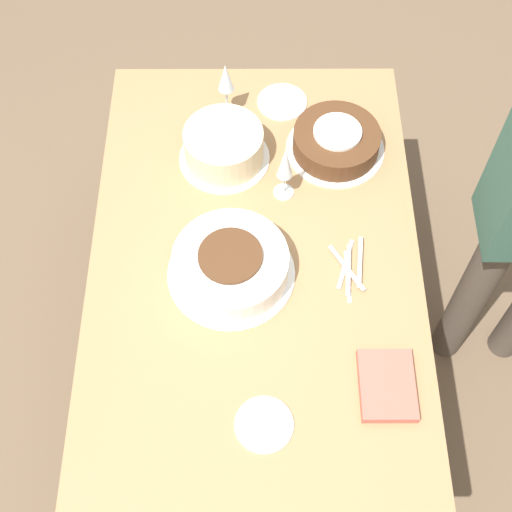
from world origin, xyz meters
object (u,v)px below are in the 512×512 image
object	(u,v)px
cake_center_white	(232,265)
cake_back_decorated	(225,147)
wine_glass_far	(227,80)
wine_glass_near	(286,165)
cake_front_chocolate	(337,141)

from	to	relation	value
cake_center_white	cake_back_decorated	bearing A→B (deg)	3.81
cake_center_white	wine_glass_far	distance (m)	0.63
cake_back_decorated	wine_glass_near	distance (m)	0.24
cake_back_decorated	cake_center_white	bearing A→B (deg)	-176.19
cake_center_white	cake_front_chocolate	distance (m)	0.56
cake_center_white	cake_back_decorated	world-z (taller)	cake_back_decorated
cake_front_chocolate	cake_back_decorated	bearing A→B (deg)	95.78
cake_center_white	wine_glass_near	bearing A→B (deg)	-28.67
cake_back_decorated	wine_glass_near	world-z (taller)	wine_glass_near
cake_center_white	wine_glass_near	size ratio (longest dim) A/B	1.76
wine_glass_far	cake_center_white	bearing A→B (deg)	-177.91
cake_front_chocolate	wine_glass_far	size ratio (longest dim) A/B	1.53
cake_front_chocolate	wine_glass_near	distance (m)	0.26
wine_glass_near	cake_back_decorated	bearing A→B (deg)	54.00
cake_center_white	wine_glass_far	xyz separation A→B (m)	(0.62, 0.02, 0.09)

